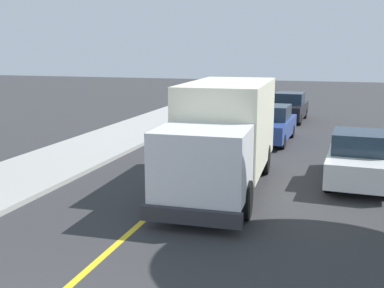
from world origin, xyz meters
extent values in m
cube|color=gold|center=(0.00, 10.00, 0.00)|extent=(0.16, 56.00, 0.01)
cube|color=#F2EDCC|center=(1.20, 10.17, 1.90)|extent=(2.59, 5.09, 2.60)
cube|color=silver|center=(1.34, 6.68, 1.45)|extent=(2.35, 2.09, 1.70)
cube|color=#1E2D3D|center=(1.37, 5.78, 1.82)|extent=(2.04, 0.16, 0.75)
cube|color=#2D2D33|center=(1.38, 5.60, 0.42)|extent=(2.41, 0.29, 0.36)
cylinder|color=black|center=(2.38, 6.92, 0.50)|extent=(0.34, 1.01, 1.00)
cylinder|color=black|center=(0.28, 6.84, 0.50)|extent=(0.34, 1.01, 1.00)
cylinder|color=black|center=(2.20, 11.46, 0.50)|extent=(0.34, 1.01, 1.00)
cylinder|color=black|center=(0.11, 11.38, 0.50)|extent=(0.34, 1.01, 1.00)
cube|color=#2D4793|center=(1.61, 17.12, 0.65)|extent=(1.99, 4.48, 0.76)
cube|color=#1E2D3D|center=(1.62, 17.27, 1.35)|extent=(1.66, 1.87, 0.64)
cylinder|color=black|center=(2.34, 15.68, 0.32)|extent=(0.25, 0.65, 0.64)
cylinder|color=black|center=(0.76, 15.75, 0.32)|extent=(0.25, 0.65, 0.64)
cylinder|color=black|center=(2.46, 18.49, 0.32)|extent=(0.25, 0.65, 0.64)
cylinder|color=black|center=(0.89, 18.57, 0.32)|extent=(0.25, 0.65, 0.64)
cube|color=black|center=(1.80, 23.78, 0.65)|extent=(1.99, 4.47, 0.76)
cube|color=#1E2D3D|center=(1.81, 23.93, 1.35)|extent=(1.66, 1.87, 0.64)
cylinder|color=black|center=(2.53, 22.34, 0.32)|extent=(0.25, 0.65, 0.64)
cylinder|color=black|center=(0.95, 22.41, 0.32)|extent=(0.25, 0.65, 0.64)
cylinder|color=black|center=(2.65, 25.16, 0.32)|extent=(0.25, 0.65, 0.64)
cylinder|color=black|center=(1.07, 25.22, 0.32)|extent=(0.25, 0.65, 0.64)
cube|color=silver|center=(5.20, 11.25, 0.65)|extent=(2.01, 4.48, 0.76)
cube|color=#1E2D3D|center=(5.19, 11.10, 1.35)|extent=(1.67, 1.88, 0.64)
cylinder|color=black|center=(4.48, 12.69, 0.32)|extent=(0.25, 0.65, 0.64)
cylinder|color=black|center=(6.06, 12.61, 0.32)|extent=(0.25, 0.65, 0.64)
cylinder|color=black|center=(4.34, 9.88, 0.32)|extent=(0.25, 0.65, 0.64)
camera|label=1|loc=(4.40, -4.11, 4.21)|focal=43.62mm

